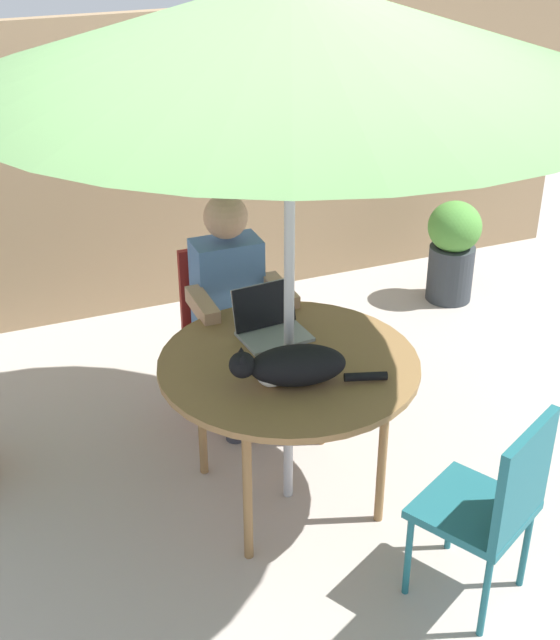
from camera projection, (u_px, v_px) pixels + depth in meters
The scene contains 10 objects.
ground_plane at pixel (288, 494), 4.11m from camera, with size 14.00×14.00×0.00m, color #ADA399.
fence_back at pixel (156, 168), 5.42m from camera, with size 5.96×0.08×1.86m, color #937756.
patio_table at pixel (289, 371), 3.79m from camera, with size 1.13×1.13×0.73m.
patio_umbrella at pixel (291, 28), 3.10m from camera, with size 2.48×2.48×2.30m.
chair_occupied at pixel (223, 316), 4.60m from camera, with size 0.40×0.40×0.87m.
chair_empty at pixel (496, 500), 3.30m from camera, with size 0.54×0.54×0.87m.
person_seated at pixel (232, 300), 4.39m from camera, with size 0.48×0.48×1.21m.
laptop at pixel (269, 321), 3.95m from camera, with size 0.32×0.28×0.21m.
cat at pixel (292, 366), 3.56m from camera, with size 0.63×0.28×0.17m.
potted_plant_by_chair at pixel (453, 248), 5.73m from camera, with size 0.35×0.35×0.69m.
Camera 1 is at (-1.25, -2.97, 2.68)m, focal length 49.04 mm.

